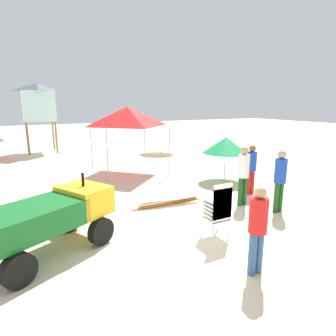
{
  "coord_description": "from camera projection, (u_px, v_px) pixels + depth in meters",
  "views": [
    {
      "loc": [
        -3.22,
        -4.55,
        2.98
      ],
      "look_at": [
        0.46,
        2.49,
        1.18
      ],
      "focal_mm": 30.65,
      "sensor_mm": 36.0,
      "label": 1
    }
  ],
  "objects": [
    {
      "name": "beach_umbrella_left",
      "position": [
        160.0,
        132.0,
        17.31
      ],
      "size": [
        2.01,
        2.01,
        1.65
      ],
      "color": "beige",
      "rests_on": "ground"
    },
    {
      "name": "lifeguard_tower",
      "position": [
        38.0,
        102.0,
        17.33
      ],
      "size": [
        1.98,
        1.98,
        4.16
      ],
      "color": "olive",
      "rests_on": "ground"
    },
    {
      "name": "lifeguard_near_right",
      "position": [
        258.0,
        225.0,
        4.95
      ],
      "size": [
        0.32,
        0.32,
        1.63
      ],
      "color": "#33598C",
      "rests_on": "ground"
    },
    {
      "name": "lifeguard_near_left",
      "position": [
        251.0,
        166.0,
        9.45
      ],
      "size": [
        0.32,
        0.32,
        1.65
      ],
      "color": "red",
      "rests_on": "ground"
    },
    {
      "name": "beach_umbrella_far",
      "position": [
        226.0,
        145.0,
        11.11
      ],
      "size": [
        1.77,
        1.77,
        1.71
      ],
      "color": "beige",
      "rests_on": "ground"
    },
    {
      "name": "surfboard_pile",
      "position": [
        168.0,
        200.0,
        8.64
      ],
      "size": [
        2.5,
        0.6,
        0.24
      ],
      "color": "orange",
      "rests_on": "ground"
    },
    {
      "name": "ground",
      "position": [
        203.0,
        248.0,
        6.05
      ],
      "size": [
        80.0,
        80.0,
        0.0
      ],
      "primitive_type": "plane",
      "color": "beige"
    },
    {
      "name": "utility_cart",
      "position": [
        52.0,
        215.0,
        5.74
      ],
      "size": [
        2.81,
        2.26,
        1.5
      ],
      "color": "#146023",
      "rests_on": "ground"
    },
    {
      "name": "lifeguard_near_center",
      "position": [
        280.0,
        177.0,
        7.83
      ],
      "size": [
        0.32,
        0.32,
        1.75
      ],
      "color": "#194C19",
      "rests_on": "ground"
    },
    {
      "name": "lifeguard_far_right",
      "position": [
        243.0,
        172.0,
        8.38
      ],
      "size": [
        0.32,
        0.32,
        1.77
      ],
      "color": "#194C19",
      "rests_on": "ground"
    },
    {
      "name": "popup_canopy",
      "position": [
        128.0,
        116.0,
        12.19
      ],
      "size": [
        2.68,
        2.68,
        2.85
      ],
      "color": "#B2B2B7",
      "rests_on": "ground"
    },
    {
      "name": "stacked_plastic_chairs",
      "position": [
        219.0,
        207.0,
        6.34
      ],
      "size": [
        0.48,
        0.48,
        1.29
      ],
      "color": "white",
      "rests_on": "ground"
    }
  ]
}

